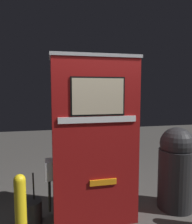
{
  "coord_description": "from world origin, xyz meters",
  "views": [
    {
      "loc": [
        -0.57,
        -2.51,
        1.73
      ],
      "look_at": [
        0.0,
        0.11,
        1.46
      ],
      "focal_mm": 35.0,
      "sensor_mm": 36.0,
      "label": 1
    }
  ],
  "objects_px": {
    "gas_pump": "(94,140)",
    "squeegee_bucket": "(31,212)",
    "safety_bollard": "(21,209)",
    "trash_bin": "(176,167)"
  },
  "relations": [
    {
      "from": "gas_pump",
      "to": "trash_bin",
      "type": "height_order",
      "value": "gas_pump"
    },
    {
      "from": "gas_pump",
      "to": "squeegee_bucket",
      "type": "height_order",
      "value": "gas_pump"
    },
    {
      "from": "gas_pump",
      "to": "squeegee_bucket",
      "type": "distance_m",
      "value": 1.24
    },
    {
      "from": "trash_bin",
      "to": "squeegee_bucket",
      "type": "relative_size",
      "value": 1.73
    },
    {
      "from": "gas_pump",
      "to": "trash_bin",
      "type": "relative_size",
      "value": 1.8
    },
    {
      "from": "gas_pump",
      "to": "safety_bollard",
      "type": "height_order",
      "value": "gas_pump"
    },
    {
      "from": "gas_pump",
      "to": "safety_bollard",
      "type": "relative_size",
      "value": 2.61
    },
    {
      "from": "safety_bollard",
      "to": "squeegee_bucket",
      "type": "height_order",
      "value": "safety_bollard"
    },
    {
      "from": "trash_bin",
      "to": "safety_bollard",
      "type": "bearing_deg",
      "value": -170.04
    },
    {
      "from": "safety_bollard",
      "to": "trash_bin",
      "type": "height_order",
      "value": "trash_bin"
    }
  ]
}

